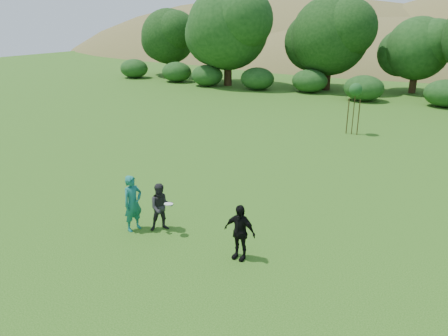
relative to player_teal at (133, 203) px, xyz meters
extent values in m
plane|color=#19470C|center=(1.14, 0.68, -0.88)|extent=(120.00, 120.00, 0.00)
imported|color=#17685C|center=(0.00, 0.00, 0.00)|extent=(0.56, 0.73, 1.77)
imported|color=#252426|center=(0.75, 0.42, -0.13)|extent=(0.93, 0.92, 1.51)
imported|color=black|center=(3.63, 0.08, -0.09)|extent=(0.94, 0.42, 1.58)
cylinder|color=white|center=(1.16, 0.26, 0.13)|extent=(0.27, 0.27, 0.06)
cylinder|color=#392A16|center=(3.03, 15.00, 0.37)|extent=(0.05, 0.05, 2.50)
sphere|color=#1B4D1C|center=(3.03, 15.00, 1.62)|extent=(0.70, 0.70, 0.70)
cylinder|color=#3C2C17|center=(2.73, 15.00, 0.12)|extent=(0.06, 0.06, 2.00)
cylinder|color=#3D2D18|center=(3.33, 15.00, 0.12)|extent=(0.06, 0.06, 2.00)
ellipsoid|color=olive|center=(-23.86, 70.68, -12.98)|extent=(110.00, 70.00, 44.00)
ellipsoid|color=olive|center=(-3.86, 58.68, -8.58)|extent=(80.00, 50.00, 28.00)
cylinder|color=#3A2616|center=(-20.86, 30.68, 0.43)|extent=(0.65, 0.65, 2.62)
sphere|color=#194214|center=(-20.86, 30.68, 3.34)|extent=(5.80, 5.80, 5.80)
cylinder|color=#3A2616|center=(-11.86, 27.68, 0.69)|extent=(0.73, 0.73, 3.15)
sphere|color=#194214|center=(-11.86, 27.68, 4.35)|extent=(7.54, 7.54, 7.54)
cylinder|color=#3A2616|center=(-2.86, 29.68, 0.52)|extent=(0.68, 0.68, 2.80)
sphere|color=#194214|center=(-2.86, 29.68, 3.77)|extent=(6.73, 6.73, 6.73)
cylinder|color=#3A2616|center=(4.14, 31.68, 0.25)|extent=(0.60, 0.60, 2.27)
sphere|color=#194214|center=(4.14, 31.68, 2.83)|extent=(5.22, 5.22, 5.22)
camera|label=1|loc=(8.39, -9.30, 5.40)|focal=35.00mm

